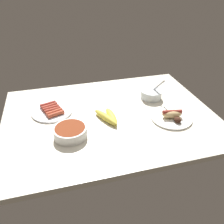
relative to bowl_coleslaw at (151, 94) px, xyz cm
name	(u,v)px	position (x,y,z in cm)	size (l,w,h in cm)	color
ground_plane	(110,117)	(-30.90, -12.41, -4.52)	(120.00, 90.00, 3.00)	silver
bowl_coleslaw	(151,94)	(0.00, 0.00, 0.00)	(13.34, 13.76, 14.89)	silver
banana_bunch	(108,117)	(-32.88, -16.55, -1.22)	(11.48, 18.81, 3.73)	gold
plate_sausages	(52,110)	(-62.84, -0.69, -1.93)	(23.74, 23.74, 3.35)	white
bowl_chili	(70,131)	(-54.85, -26.11, -0.10)	(16.83, 16.83, 5.35)	white
plate_hotdog_assembled	(172,116)	(1.79, -25.26, -1.31)	(22.95, 22.95, 5.61)	white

